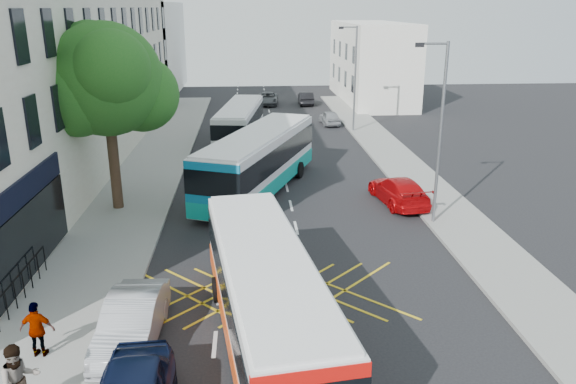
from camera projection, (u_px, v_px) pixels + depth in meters
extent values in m
cube|color=gray|center=(119.00, 208.00, 27.56)|extent=(5.00, 70.00, 0.15)
cube|color=gray|center=(437.00, 201.00, 28.67)|extent=(3.00, 70.00, 0.15)
cube|color=beige|center=(50.00, 59.00, 34.16)|extent=(8.00, 45.00, 13.00)
cube|color=black|center=(26.00, 188.00, 19.79)|extent=(0.12, 7.00, 0.90)
cube|color=black|center=(33.00, 236.00, 20.36)|extent=(0.12, 7.00, 2.60)
cube|color=silver|center=(141.00, 49.00, 63.52)|extent=(8.00, 20.00, 10.00)
cube|color=silver|center=(371.00, 62.00, 58.93)|extent=(6.00, 18.00, 8.00)
cylinder|color=#382619|center=(114.00, 164.00, 26.85)|extent=(0.50, 0.50, 4.40)
sphere|color=#185117|center=(106.00, 79.00, 25.59)|extent=(5.20, 5.20, 5.20)
sphere|color=#185117|center=(141.00, 94.00, 26.70)|extent=(3.60, 3.60, 3.60)
sphere|color=#185117|center=(77.00, 95.00, 25.13)|extent=(3.80, 3.80, 3.80)
sphere|color=#185117|center=(111.00, 69.00, 24.22)|extent=(3.40, 3.40, 3.40)
sphere|color=#185117|center=(92.00, 55.00, 26.27)|extent=(3.20, 3.20, 3.20)
cylinder|color=slate|center=(440.00, 136.00, 24.46)|extent=(0.14, 0.14, 8.00)
cylinder|color=slate|center=(434.00, 44.00, 23.20)|extent=(1.20, 0.10, 0.10)
cube|color=black|center=(420.00, 45.00, 23.17)|extent=(0.35, 0.15, 0.18)
cylinder|color=slate|center=(355.00, 79.00, 43.40)|extent=(0.14, 0.14, 8.00)
cylinder|color=slate|center=(349.00, 27.00, 42.14)|extent=(1.20, 0.10, 0.10)
cube|color=black|center=(341.00, 28.00, 42.11)|extent=(0.35, 0.15, 0.18)
cube|color=silver|center=(266.00, 296.00, 16.11)|extent=(3.81, 10.76, 2.54)
cube|color=silver|center=(265.00, 254.00, 15.70)|extent=(3.59, 10.53, 0.11)
cube|color=black|center=(266.00, 284.00, 16.00)|extent=(3.88, 10.83, 1.05)
cube|color=#F54C14|center=(266.00, 323.00, 16.39)|extent=(3.87, 10.82, 0.72)
cylinder|color=black|center=(217.00, 289.00, 18.91)|extent=(0.38, 0.89, 0.86)
cylinder|color=black|center=(286.00, 283.00, 19.38)|extent=(0.38, 0.89, 0.86)
cube|color=silver|center=(259.00, 160.00, 29.78)|extent=(6.75, 11.68, 2.78)
cube|color=silver|center=(258.00, 133.00, 29.33)|extent=(6.47, 11.39, 0.13)
cube|color=black|center=(259.00, 153.00, 29.66)|extent=(6.83, 11.76, 1.15)
cube|color=#0C9888|center=(259.00, 178.00, 30.09)|extent=(6.82, 11.74, 0.79)
cube|color=#0C6E98|center=(212.00, 192.00, 24.59)|extent=(2.51, 1.09, 2.62)
cube|color=#FF0C0C|center=(191.00, 205.00, 25.12)|extent=(0.25, 0.15, 0.25)
cube|color=#FF0C0C|center=(235.00, 210.00, 24.50)|extent=(0.25, 0.15, 0.25)
cylinder|color=black|center=(257.00, 166.00, 33.41)|extent=(0.63, 0.99, 0.94)
cylinder|color=black|center=(299.00, 170.00, 32.65)|extent=(0.63, 0.99, 0.94)
cylinder|color=black|center=(205.00, 203.00, 27.06)|extent=(0.63, 0.99, 0.94)
cylinder|color=black|center=(256.00, 209.00, 26.30)|extent=(0.63, 0.99, 0.94)
cube|color=silver|center=(240.00, 123.00, 40.46)|extent=(3.60, 10.25, 2.42)
cube|color=silver|center=(239.00, 106.00, 40.07)|extent=(3.40, 10.02, 0.11)
cube|color=black|center=(240.00, 118.00, 40.36)|extent=(3.67, 10.31, 1.00)
cube|color=#0DA99D|center=(240.00, 134.00, 40.73)|extent=(3.66, 10.30, 0.68)
cube|color=white|center=(229.00, 138.00, 35.73)|extent=(2.31, 0.41, 2.28)
cube|color=#FF0C0C|center=(215.00, 148.00, 35.98)|extent=(0.26, 0.09, 0.25)
cube|color=#FF0C0C|center=(243.00, 148.00, 35.87)|extent=(0.26, 0.09, 0.25)
cylinder|color=black|center=(231.00, 130.00, 43.47)|extent=(0.36, 0.85, 0.82)
cylinder|color=black|center=(260.00, 130.00, 43.34)|extent=(0.36, 0.85, 0.82)
cylinder|color=black|center=(216.00, 149.00, 37.68)|extent=(0.36, 0.85, 0.82)
cylinder|color=black|center=(250.00, 150.00, 37.55)|extent=(0.36, 0.85, 0.82)
imported|color=#9E9FA5|center=(132.00, 321.00, 16.45)|extent=(1.70, 4.42, 1.44)
imported|color=#BF080B|center=(399.00, 191.00, 28.29)|extent=(2.52, 4.93, 1.37)
imported|color=#414449|center=(268.00, 99.00, 57.10)|extent=(2.30, 4.51, 1.22)
imported|color=#95989C|center=(330.00, 118.00, 47.43)|extent=(1.61, 3.58, 1.19)
imported|color=black|center=(306.00, 98.00, 57.18)|extent=(1.40, 3.93, 1.29)
imported|color=gray|center=(20.00, 382.00, 13.16)|extent=(1.20, 1.16, 1.95)
imported|color=gray|center=(37.00, 329.00, 15.56)|extent=(1.00, 0.48, 1.66)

